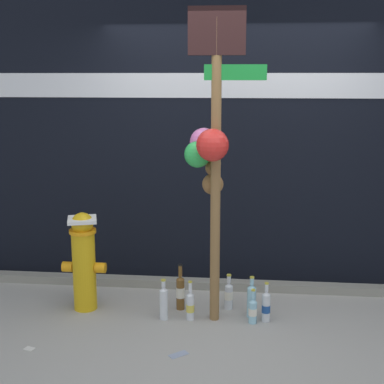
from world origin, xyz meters
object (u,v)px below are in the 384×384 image
fire_hydrant (84,259)px  bottle_3 (253,310)px  bottle_2 (180,291)px  bottle_0 (164,302)px  bottle_1 (252,300)px  bottle_4 (229,295)px  memorial_post (210,138)px  bottle_5 (190,305)px  bottle_6 (266,306)px

fire_hydrant → bottle_3: size_ratio=2.95×
fire_hydrant → bottle_2: size_ratio=2.11×
bottle_0 → bottle_1: bearing=9.1°
bottle_1 → bottle_4: bottle_1 is taller
memorial_post → bottle_0: memorial_post is taller
bottle_0 → bottle_1: (0.74, 0.12, 0.00)m
bottle_0 → bottle_5: size_ratio=1.04×
memorial_post → bottle_3: (0.37, -0.07, -1.42)m
fire_hydrant → bottle_1: size_ratio=2.41×
fire_hydrant → bottle_2: fire_hydrant is taller
bottle_2 → bottle_5: size_ratio=1.21×
memorial_post → bottle_4: (0.16, 0.20, -1.40)m
bottle_1 → bottle_6: bottle_1 is taller
fire_hydrant → bottle_6: (1.58, -0.11, -0.32)m
bottle_0 → bottle_3: size_ratio=1.20×
fire_hydrant → bottle_3: bearing=-5.7°
bottle_4 → memorial_post: bearing=-128.8°
bottle_2 → bottle_5: (0.11, -0.20, -0.04)m
bottle_0 → bottle_6: bottle_0 is taller
fire_hydrant → bottle_4: bearing=5.3°
bottle_0 → bottle_4: bearing=26.0°
fire_hydrant → bottle_1: 1.49m
fire_hydrant → bottle_0: 0.80m
bottle_2 → bottle_3: 0.67m
bottle_4 → bottle_2: bearing=-173.6°
fire_hydrant → bottle_5: (0.95, -0.13, -0.33)m
bottle_1 → bottle_3: (0.01, -0.12, -0.04)m
bottle_4 → bottle_6: 0.39m
memorial_post → bottle_0: size_ratio=7.14×
memorial_post → bottle_3: size_ratio=8.53×
memorial_post → bottle_1: bearing=8.5°
bottle_5 → bottle_1: bearing=11.3°
bottle_6 → bottle_4: bearing=145.2°
fire_hydrant → bottle_1: bearing=-1.1°
bottle_1 → bottle_5: size_ratio=1.06×
memorial_post → bottle_3: memorial_post is taller
memorial_post → bottle_2: (-0.26, 0.15, -1.37)m
bottle_5 → bottle_6: bottle_6 is taller
memorial_post → bottle_5: 1.41m
bottle_0 → memorial_post: bearing=9.7°
fire_hydrant → bottle_0: bearing=-11.5°
bottle_0 → bottle_1: 0.75m
memorial_post → bottle_0: bearing=-170.3°
bottle_5 → bottle_6: (0.64, 0.03, 0.01)m
bottle_3 → bottle_5: bottle_5 is taller
bottle_1 → bottle_6: 0.14m
fire_hydrant → bottle_5: fire_hydrant is taller
memorial_post → bottle_1: (0.36, 0.05, -1.38)m
fire_hydrant → bottle_2: bearing=4.7°
bottle_3 → memorial_post: bearing=169.9°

